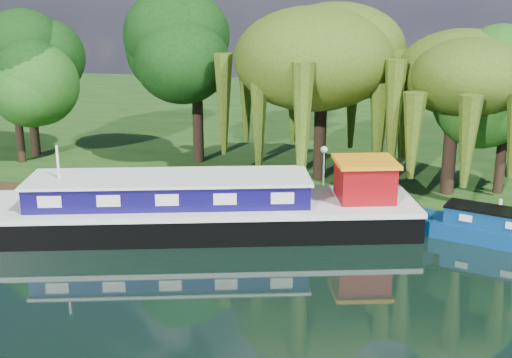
# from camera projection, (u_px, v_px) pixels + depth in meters

# --- Properties ---
(ground) EXTENTS (120.00, 120.00, 0.00)m
(ground) POSITION_uv_depth(u_px,v_px,m) (268.00, 283.00, 24.01)
(ground) COLOR black
(far_bank) EXTENTS (120.00, 52.00, 0.45)m
(far_bank) POSITION_uv_depth(u_px,v_px,m) (357.00, 120.00, 55.70)
(far_bank) COLOR #15380F
(far_bank) RESTS_ON ground
(dutch_barge) EXTENTS (20.56, 10.28, 4.25)m
(dutch_barge) POSITION_uv_depth(u_px,v_px,m) (199.00, 209.00, 29.28)
(dutch_barge) COLOR black
(dutch_barge) RESTS_ON ground
(red_dinghy) EXTENTS (3.31, 2.67, 0.61)m
(red_dinghy) POSITION_uv_depth(u_px,v_px,m) (91.00, 206.00, 33.00)
(red_dinghy) COLOR maroon
(red_dinghy) RESTS_ON ground
(willow_left) EXTENTS (7.69, 7.69, 9.21)m
(willow_left) POSITION_uv_depth(u_px,v_px,m) (322.00, 59.00, 34.75)
(willow_left) COLOR black
(willow_left) RESTS_ON far_bank
(willow_right) EXTENTS (6.21, 6.21, 7.56)m
(willow_right) POSITION_uv_depth(u_px,v_px,m) (455.00, 88.00, 32.29)
(willow_right) COLOR black
(willow_right) RESTS_ON far_bank
(tree_far_left) EXTENTS (4.41, 4.41, 7.10)m
(tree_far_left) POSITION_uv_depth(u_px,v_px,m) (15.00, 84.00, 38.98)
(tree_far_left) COLOR black
(tree_far_left) RESTS_ON far_bank
(tree_far_back) EXTENTS (4.98, 4.98, 8.38)m
(tree_far_back) POSITION_uv_depth(u_px,v_px,m) (28.00, 65.00, 40.48)
(tree_far_back) COLOR black
(tree_far_back) RESTS_ON far_bank
(tree_far_mid) EXTENTS (5.83, 5.83, 9.55)m
(tree_far_mid) POSITION_uv_depth(u_px,v_px,m) (196.00, 56.00, 38.62)
(tree_far_mid) COLOR black
(tree_far_mid) RESTS_ON far_bank
(tree_far_right) EXTENTS (4.54, 4.54, 7.43)m
(tree_far_right) POSITION_uv_depth(u_px,v_px,m) (507.00, 96.00, 32.47)
(tree_far_right) COLOR black
(tree_far_right) RESTS_ON far_bank
(lamppost) EXTENTS (0.36, 0.36, 2.56)m
(lamppost) POSITION_uv_depth(u_px,v_px,m) (324.00, 157.00, 33.04)
(lamppost) COLOR silver
(lamppost) RESTS_ON far_bank
(mooring_posts) EXTENTS (19.16, 0.16, 1.00)m
(mooring_posts) POSITION_uv_depth(u_px,v_px,m) (297.00, 195.00, 31.71)
(mooring_posts) COLOR silver
(mooring_posts) RESTS_ON far_bank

